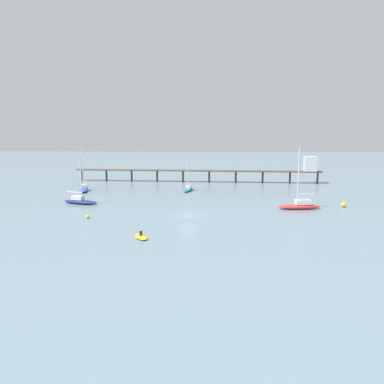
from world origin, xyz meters
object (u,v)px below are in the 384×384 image
sailboat_navy (80,201)px  sailboat_red (300,205)px  dinghy_yellow (141,237)px  sailboat_teal (188,188)px  mooring_buoy_outer (88,217)px  pier (239,169)px  sailboat_blue (84,188)px  mooring_buoy_far (344,205)px

sailboat_navy → sailboat_red: (39.62, -3.13, 0.10)m
sailboat_red → dinghy_yellow: 30.94m
sailboat_teal → sailboat_navy: sailboat_navy is taller
mooring_buoy_outer → pier: bearing=58.2°
sailboat_blue → dinghy_yellow: size_ratio=3.12×
sailboat_teal → sailboat_navy: (-19.30, -16.52, 0.08)m
sailboat_teal → mooring_buoy_far: size_ratio=8.56×
sailboat_blue → sailboat_red: bearing=-22.6°
sailboat_teal → sailboat_red: size_ratio=0.71×
sailboat_red → dinghy_yellow: sailboat_red is taller
sailboat_red → pier: bearing=102.7°
pier → sailboat_navy: size_ratio=7.64×
pier → sailboat_blue: (-36.16, -16.14, -3.07)m
pier → mooring_buoy_far: 36.22m
mooring_buoy_far → mooring_buoy_outer: 43.97m
sailboat_teal → sailboat_navy: bearing=-139.4°
sailboat_blue → dinghy_yellow: 42.20m
sailboat_navy → mooring_buoy_far: sailboat_navy is taller
sailboat_blue → dinghy_yellow: (19.59, -37.37, -0.46)m
sailboat_blue → sailboat_red: (43.91, -18.25, 0.07)m
sailboat_navy → sailboat_blue: sailboat_blue is taller
pier → sailboat_blue: sailboat_blue is taller
sailboat_red → dinghy_yellow: bearing=-141.8°
sailboat_teal → sailboat_blue: sailboat_blue is taller
sailboat_teal → mooring_buoy_far: (28.52, -17.61, -0.11)m
pier → dinghy_yellow: size_ratio=20.54×
pier → sailboat_navy: (-31.87, -31.26, -3.11)m
pier → sailboat_red: bearing=-77.3°
sailboat_teal → dinghy_yellow: 38.98m
dinghy_yellow → mooring_buoy_far: dinghy_yellow is taller
mooring_buoy_outer → dinghy_yellow: bearing=-45.9°
sailboat_navy → mooring_buoy_outer: 12.91m
sailboat_teal → mooring_buoy_far: sailboat_teal is taller
sailboat_teal → dinghy_yellow: bearing=-95.9°
pier → sailboat_teal: sailboat_teal is taller
sailboat_navy → mooring_buoy_outer: sailboat_navy is taller
mooring_buoy_far → sailboat_navy: bearing=178.7°
sailboat_red → dinghy_yellow: size_ratio=3.36×
sailboat_teal → sailboat_red: (20.32, -19.65, 0.18)m
sailboat_blue → mooring_buoy_far: bearing=-17.3°
sailboat_blue → mooring_buoy_outer: 28.55m
sailboat_blue → mooring_buoy_far: 54.57m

